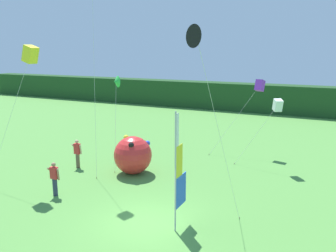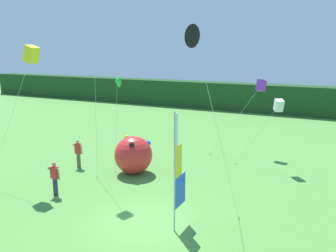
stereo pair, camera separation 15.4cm
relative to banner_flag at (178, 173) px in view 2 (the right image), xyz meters
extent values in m
plane|color=#518E3D|center=(-1.32, -0.19, -2.21)|extent=(120.00, 120.00, 0.00)
cube|color=#1E421E|center=(-1.32, 27.39, -0.71)|extent=(80.00, 2.40, 2.99)
cylinder|color=#B7B7BC|center=(0.00, -0.29, 0.10)|extent=(0.06, 0.06, 4.60)
cube|color=blue|center=(0.00, 0.22, -0.76)|extent=(0.02, 0.97, 1.23)
cube|color=yellow|center=(0.00, 0.04, 0.46)|extent=(0.02, 0.60, 1.23)
cube|color=white|center=(0.00, -0.15, 1.69)|extent=(0.02, 0.23, 1.23)
cylinder|color=brown|center=(-8.11, 4.03, -1.79)|extent=(0.22, 0.22, 0.83)
cube|color=red|center=(-8.11, 4.03, -1.07)|extent=(0.36, 0.20, 0.61)
sphere|color=tan|center=(-8.11, 4.03, -0.64)|extent=(0.20, 0.20, 0.20)
cylinder|color=tan|center=(-8.34, 4.09, -0.99)|extent=(0.09, 0.48, 0.42)
cylinder|color=tan|center=(-7.88, 4.03, -1.09)|extent=(0.09, 0.14, 0.56)
cylinder|color=#2D334C|center=(-6.46, 0.36, -1.79)|extent=(0.22, 0.22, 0.84)
cube|color=red|center=(-6.46, 0.36, -1.09)|extent=(0.36, 0.20, 0.56)
sphere|color=#A37556|center=(-6.46, 0.36, -0.69)|extent=(0.20, 0.20, 0.20)
cylinder|color=#A37556|center=(-6.69, 0.42, -1.04)|extent=(0.09, 0.48, 0.42)
cylinder|color=#A37556|center=(-6.23, 0.37, -1.13)|extent=(0.09, 0.14, 0.56)
sphere|color=red|center=(-4.73, 4.55, -1.16)|extent=(2.09, 2.09, 2.09)
sphere|color=yellow|center=(-5.21, 4.69, -0.25)|extent=(0.29, 0.29, 0.29)
sphere|color=blue|center=(-4.16, 5.21, -0.58)|extent=(0.29, 0.29, 0.29)
sphere|color=black|center=(-4.43, 3.92, -0.39)|extent=(0.29, 0.29, 0.29)
cylinder|color=silver|center=(-9.35, 0.57, 1.03)|extent=(1.50, 2.03, 6.49)
cube|color=yellow|center=(-8.61, 1.57, 4.27)|extent=(0.77, 0.56, 0.92)
cylinder|color=brown|center=(-6.08, 3.04, -2.17)|extent=(0.03, 0.03, 0.08)
cylinder|color=silver|center=(-6.30, 3.51, 3.01)|extent=(0.47, 0.97, 10.43)
cylinder|color=brown|center=(-5.69, 4.19, -2.17)|extent=(0.03, 0.03, 0.08)
cylinder|color=silver|center=(-6.26, 5.24, 0.21)|extent=(1.15, 2.12, 4.84)
cone|color=green|center=(-6.82, 6.29, 2.63)|extent=(0.71, 0.58, 0.69)
cylinder|color=brown|center=(1.95, 1.71, -2.17)|extent=(0.03, 0.03, 0.08)
cylinder|color=silver|center=(1.49, 0.32, 1.36)|extent=(0.93, 2.80, 7.13)
cone|color=black|center=(1.04, -1.07, 4.92)|extent=(0.77, 0.59, 0.73)
cylinder|color=brown|center=(-0.09, 8.51, -2.17)|extent=(0.03, 0.03, 0.08)
cylinder|color=silver|center=(1.02, 8.72, -0.38)|extent=(2.23, 0.43, 3.66)
cube|color=white|center=(2.13, 8.93, 1.45)|extent=(0.66, 0.71, 0.73)
cylinder|color=brown|center=(-2.08, 9.68, -2.17)|extent=(0.03, 0.03, 0.08)
cylinder|color=silver|center=(-0.76, 10.66, 0.01)|extent=(2.64, 1.99, 4.44)
cube|color=purple|center=(0.55, 11.65, 2.23)|extent=(0.62, 0.75, 0.81)
camera|label=1|loc=(5.09, -11.67, 4.57)|focal=38.44mm
camera|label=2|loc=(5.22, -11.60, 4.57)|focal=38.44mm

